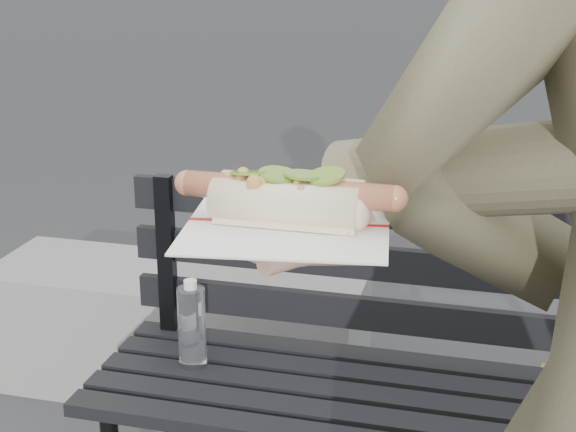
# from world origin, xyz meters

# --- Properties ---
(park_bench) EXTENTS (1.50, 0.44, 0.88)m
(park_bench) POSITION_xyz_m (-0.04, 0.96, 0.52)
(park_bench) COLOR black
(park_bench) RESTS_ON ground
(concrete_block) EXTENTS (1.20, 0.40, 0.40)m
(concrete_block) POSITION_xyz_m (-0.90, 1.61, 0.20)
(concrete_block) COLOR slate
(concrete_block) RESTS_ON ground
(held_hotdog) EXTENTS (0.62, 0.30, 0.20)m
(held_hotdog) POSITION_xyz_m (0.09, 0.03, 1.22)
(held_hotdog) COLOR brown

